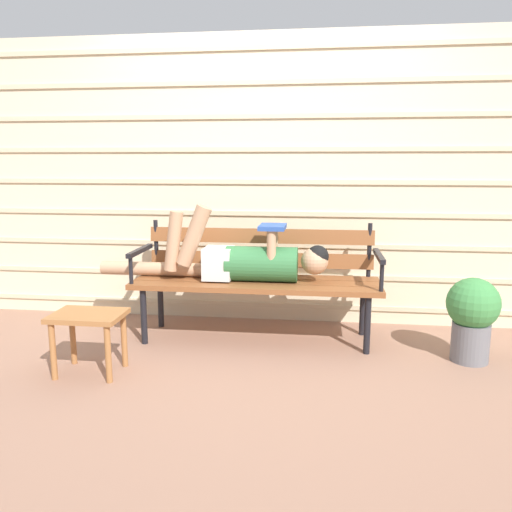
% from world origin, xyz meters
% --- Properties ---
extents(ground_plane, '(12.00, 12.00, 0.00)m').
position_xyz_m(ground_plane, '(0.00, 0.00, 0.00)').
color(ground_plane, '#936B56').
extents(house_siding, '(5.34, 0.08, 2.23)m').
position_xyz_m(house_siding, '(0.00, 0.62, 1.11)').
color(house_siding, beige).
rests_on(house_siding, ground).
extents(park_bench, '(1.75, 0.51, 0.83)m').
position_xyz_m(park_bench, '(-0.00, 0.18, 0.47)').
color(park_bench, brown).
rests_on(park_bench, ground).
extents(reclining_person, '(1.68, 0.25, 0.55)m').
position_xyz_m(reclining_person, '(-0.10, 0.11, 0.59)').
color(reclining_person, '#33703D').
extents(footstool, '(0.42, 0.31, 0.38)m').
position_xyz_m(footstool, '(-0.93, -0.61, 0.30)').
color(footstool, '#9E6638').
rests_on(footstool, ground).
extents(potted_plant, '(0.33, 0.33, 0.55)m').
position_xyz_m(potted_plant, '(1.42, -0.13, 0.31)').
color(potted_plant, slate).
rests_on(potted_plant, ground).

